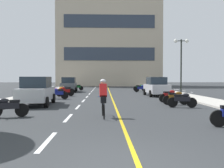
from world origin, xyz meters
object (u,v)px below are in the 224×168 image
at_px(motorcycle_2, 182,100).
at_px(street_lamp_mid, 181,54).
at_px(parked_car_far, 69,85).
at_px(parked_car_mid, 156,86).
at_px(motorcycle_8, 63,90).
at_px(motorcycle_10, 141,88).
at_px(motorcycle_3, 176,97).
at_px(motorcycle_6, 57,92).
at_px(motorcycle_5, 58,94).
at_px(parked_car_near, 37,91).
at_px(motorcycle_1, 8,107).
at_px(motorcycle_4, 170,95).
at_px(motorcycle_11, 140,87).
at_px(cyclist_rider, 103,97).
at_px(motorcycle_7, 65,91).
at_px(motorcycle_12, 77,87).
at_px(motorcycle_9, 66,90).

bearing_deg(motorcycle_2, street_lamp_mid, 72.94).
bearing_deg(parked_car_far, parked_car_mid, -36.95).
xyz_separation_m(motorcycle_2, motorcycle_8, (-8.74, 10.72, 0.00)).
bearing_deg(street_lamp_mid, motorcycle_10, 115.72).
xyz_separation_m(motorcycle_3, motorcycle_6, (-8.72, 5.78, 0.00)).
bearing_deg(motorcycle_2, motorcycle_5, 145.19).
height_order(parked_car_near, motorcycle_8, parked_car_near).
distance_m(motorcycle_1, motorcycle_4, 11.18).
distance_m(motorcycle_5, motorcycle_8, 4.91).
xyz_separation_m(motorcycle_1, motorcycle_11, (9.01, 21.64, 0.00)).
relative_size(motorcycle_8, cyclist_rider, 0.95).
relative_size(motorcycle_5, motorcycle_7, 1.04).
distance_m(motorcycle_6, motorcycle_12, 12.93).
distance_m(motorcycle_2, motorcycle_11, 18.37).
bearing_deg(motorcycle_8, motorcycle_10, 29.56).
xyz_separation_m(motorcycle_3, motorcycle_4, (0.10, 1.82, 0.00)).
relative_size(motorcycle_3, motorcycle_9, 1.00).
height_order(motorcycle_5, motorcycle_11, same).
distance_m(parked_car_near, cyclist_rider, 6.56).
bearing_deg(motorcycle_7, motorcycle_1, -92.46).
xyz_separation_m(parked_car_far, motorcycle_6, (0.28, -9.04, -0.44)).
relative_size(parked_car_mid, motorcycle_1, 2.55).
bearing_deg(parked_car_mid, motorcycle_5, -158.51).
bearing_deg(motorcycle_2, motorcycle_6, 139.87).
relative_size(motorcycle_2, motorcycle_9, 1.00).
xyz_separation_m(motorcycle_4, motorcycle_7, (-8.47, 5.84, 0.00)).
relative_size(motorcycle_3, motorcycle_4, 1.02).
bearing_deg(street_lamp_mid, parked_car_near, -146.30).
bearing_deg(motorcycle_10, motorcycle_4, -89.04).
distance_m(parked_car_far, motorcycle_7, 7.20).
bearing_deg(motorcycle_2, motorcycle_9, 124.73).
bearing_deg(motorcycle_3, motorcycle_2, -92.33).
bearing_deg(parked_car_mid, cyclist_rider, -111.87).
relative_size(street_lamp_mid, motorcycle_8, 3.22).
height_order(motorcycle_5, motorcycle_7, same).
relative_size(motorcycle_9, cyclist_rider, 0.96).
bearing_deg(motorcycle_12, motorcycle_8, -92.38).
height_order(parked_car_mid, motorcycle_9, parked_car_mid).
distance_m(street_lamp_mid, motorcycle_2, 10.57).
relative_size(street_lamp_mid, motorcycle_6, 3.17).
xyz_separation_m(motorcycle_3, motorcycle_5, (-8.43, 4.29, 0.00)).
relative_size(motorcycle_2, motorcycle_8, 1.01).
height_order(parked_car_far, motorcycle_7, parked_car_far).
height_order(motorcycle_2, motorcycle_7, same).
distance_m(motorcycle_6, motorcycle_7, 1.92).
relative_size(motorcycle_9, motorcycle_11, 1.01).
height_order(motorcycle_9, motorcycle_10, same).
height_order(motorcycle_6, motorcycle_8, same).
bearing_deg(motorcycle_3, motorcycle_5, 153.01).
bearing_deg(motorcycle_9, parked_car_far, 94.14).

